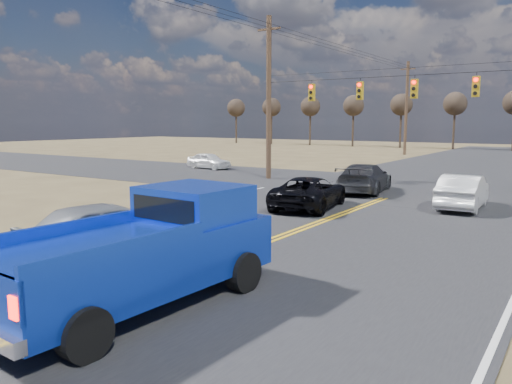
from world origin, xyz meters
The scene contains 12 objects.
ground centered at (0.00, 0.00, 0.00)m, with size 160.00×160.00×0.00m, color brown.
road_main centered at (0.00, 10.00, 0.00)m, with size 14.00×120.00×0.02m, color #28282B.
road_cross centered at (0.00, 18.00, 0.00)m, with size 120.00×12.00×0.02m, color #28282B.
signal_gantry centered at (0.50, 17.79, 5.06)m, with size 19.60×4.83×10.00m.
utility_poles centered at (0.00, 17.00, 5.23)m, with size 19.60×58.32×10.00m.
treeline centered at (0.00, 26.96, 5.70)m, with size 87.00×117.80×7.40m.
pickup_truck centered at (0.81, -1.98, 1.09)m, with size 2.62×6.08×2.25m.
silver_suv centered at (-2.66, -0.11, 0.78)m, with size 1.84×4.57×1.56m, color #A4A6AC.
black_suv centered at (-1.75, 9.73, 0.67)m, with size 2.21×4.80×1.33m, color black.
white_car_queue centered at (3.61, 13.17, 0.72)m, with size 1.52×4.36×1.44m, color silver.
dgrey_car_queue centered at (-1.60, 15.50, 0.74)m, with size 2.08×5.11×1.48m, color #313236.
cross_car_west centered at (-16.34, 21.06, 0.63)m, with size 3.69×1.48×1.26m, color white.
Camera 1 is at (7.84, -8.67, 3.60)m, focal length 35.00 mm.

